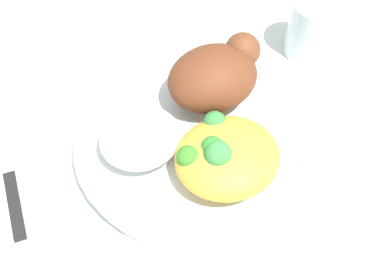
# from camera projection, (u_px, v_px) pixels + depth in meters

# --- Properties ---
(ground_plane) EXTENTS (2.00, 2.00, 0.00)m
(ground_plane) POSITION_uv_depth(u_px,v_px,m) (192.00, 145.00, 0.56)
(ground_plane) COLOR silver
(plate) EXTENTS (0.25, 0.25, 0.02)m
(plate) POSITION_uv_depth(u_px,v_px,m) (192.00, 139.00, 0.55)
(plate) COLOR white
(plate) RESTS_ON ground_plane
(roasted_chicken) EXTENTS (0.11, 0.08, 0.06)m
(roasted_chicken) POSITION_uv_depth(u_px,v_px,m) (216.00, 75.00, 0.55)
(roasted_chicken) COLOR brown
(roasted_chicken) RESTS_ON plate
(rice_pile) EXTENTS (0.08, 0.08, 0.03)m
(rice_pile) POSITION_uv_depth(u_px,v_px,m) (140.00, 138.00, 0.52)
(rice_pile) COLOR white
(rice_pile) RESTS_ON plate
(mac_cheese_with_broccoli) EXTENTS (0.11, 0.10, 0.05)m
(mac_cheese_with_broccoli) POSITION_uv_depth(u_px,v_px,m) (225.00, 156.00, 0.50)
(mac_cheese_with_broccoli) COLOR gold
(mac_cheese_with_broccoli) RESTS_ON plate
(fork) EXTENTS (0.03, 0.14, 0.01)m
(fork) POSITION_uv_depth(u_px,v_px,m) (48.00, 189.00, 0.52)
(fork) COLOR silver
(fork) RESTS_ON ground_plane
(knife) EXTENTS (0.03, 0.19, 0.01)m
(knife) POSITION_uv_depth(u_px,v_px,m) (9.00, 174.00, 0.53)
(knife) COLOR black
(knife) RESTS_ON ground_plane
(water_glass) EXTENTS (0.06, 0.06, 0.08)m
(water_glass) POSITION_uv_depth(u_px,v_px,m) (313.00, 28.00, 0.62)
(water_glass) COLOR silver
(water_glass) RESTS_ON ground_plane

